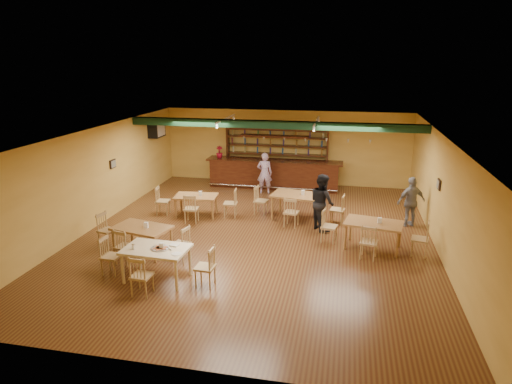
% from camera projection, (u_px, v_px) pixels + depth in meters
% --- Properties ---
extents(floor, '(12.00, 12.00, 0.00)m').
position_uv_depth(floor, '(256.00, 235.00, 13.11)').
color(floor, '#502A16').
rests_on(floor, ground).
extents(ceiling_beam, '(10.00, 0.30, 0.25)m').
position_uv_depth(ceiling_beam, '(273.00, 125.00, 14.92)').
color(ceiling_beam, black).
rests_on(ceiling_beam, ceiling).
extents(track_rail_left, '(0.05, 2.50, 0.05)m').
position_uv_depth(track_rail_left, '(226.00, 119.00, 15.81)').
color(track_rail_left, silver).
rests_on(track_rail_left, ceiling).
extents(track_rail_right, '(0.05, 2.50, 0.05)m').
position_uv_depth(track_rail_right, '(316.00, 121.00, 15.19)').
color(track_rail_right, silver).
rests_on(track_rail_right, ceiling).
extents(ac_unit, '(0.34, 0.70, 0.48)m').
position_uv_depth(ac_unit, '(157.00, 129.00, 17.30)').
color(ac_unit, silver).
rests_on(ac_unit, wall_left).
extents(picture_left, '(0.04, 0.34, 0.28)m').
position_uv_depth(picture_left, '(113.00, 164.00, 14.52)').
color(picture_left, black).
rests_on(picture_left, wall_left).
extents(picture_right, '(0.04, 0.34, 0.28)m').
position_uv_depth(picture_right, '(439.00, 184.00, 12.14)').
color(picture_right, black).
rests_on(picture_right, wall_right).
extents(bar_counter, '(5.39, 0.85, 1.13)m').
position_uv_depth(bar_counter, '(274.00, 174.00, 17.85)').
color(bar_counter, '#33110A').
rests_on(bar_counter, ground).
extents(back_bar_hutch, '(4.17, 0.40, 2.28)m').
position_uv_depth(back_bar_hutch, '(277.00, 157.00, 18.27)').
color(back_bar_hutch, '#33110A').
rests_on(back_bar_hutch, ground).
extents(poinsettia, '(0.34, 0.34, 0.47)m').
position_uv_depth(poinsettia, '(219.00, 152.00, 18.05)').
color(poinsettia, maroon).
rests_on(poinsettia, bar_counter).
extents(dining_table_a, '(1.44, 0.95, 0.68)m').
position_uv_depth(dining_table_a, '(196.00, 205.00, 14.71)').
color(dining_table_a, '#9A6536').
rests_on(dining_table_a, ground).
extents(dining_table_b, '(1.78, 1.24, 0.82)m').
position_uv_depth(dining_table_b, '(298.00, 206.00, 14.39)').
color(dining_table_b, '#9A6536').
rests_on(dining_table_b, ground).
extents(dining_table_c, '(1.64, 1.19, 0.74)m').
position_uv_depth(dining_table_c, '(143.00, 240.00, 11.83)').
color(dining_table_c, '#9A6536').
rests_on(dining_table_c, ground).
extents(dining_table_d, '(1.65, 1.17, 0.75)m').
position_uv_depth(dining_table_d, '(373.00, 235.00, 12.13)').
color(dining_table_d, '#9A6536').
rests_on(dining_table_d, ground).
extents(near_table, '(1.52, 1.02, 0.79)m').
position_uv_depth(near_table, '(157.00, 264.00, 10.39)').
color(near_table, beige).
rests_on(near_table, ground).
extents(pizza_tray, '(0.45, 0.45, 0.01)m').
position_uv_depth(pizza_tray, '(160.00, 248.00, 10.26)').
color(pizza_tray, silver).
rests_on(pizza_tray, near_table).
extents(parmesan_shaker, '(0.08, 0.08, 0.11)m').
position_uv_depth(parmesan_shaker, '(133.00, 247.00, 10.21)').
color(parmesan_shaker, '#EAE5C6').
rests_on(parmesan_shaker, near_table).
extents(napkin_stack, '(0.22, 0.18, 0.03)m').
position_uv_depth(napkin_stack, '(174.00, 245.00, 10.40)').
color(napkin_stack, white).
rests_on(napkin_stack, near_table).
extents(pizza_server, '(0.30, 0.28, 0.00)m').
position_uv_depth(pizza_server, '(168.00, 247.00, 10.27)').
color(pizza_server, silver).
rests_on(pizza_server, pizza_tray).
extents(side_plate, '(0.23, 0.23, 0.01)m').
position_uv_depth(side_plate, '(176.00, 254.00, 9.97)').
color(side_plate, white).
rests_on(side_plate, near_table).
extents(patron_bar, '(0.62, 0.45, 1.59)m').
position_uv_depth(patron_bar, '(265.00, 173.00, 17.05)').
color(patron_bar, '#764392').
rests_on(patron_bar, ground).
extents(patron_right_a, '(1.00, 1.06, 1.73)m').
position_uv_depth(patron_right_a, '(322.00, 202.00, 13.36)').
color(patron_right_a, black).
rests_on(patron_right_a, ground).
extents(patron_right_b, '(0.99, 0.73, 1.56)m').
position_uv_depth(patron_right_b, '(411.00, 202.00, 13.66)').
color(patron_right_b, gray).
rests_on(patron_right_b, ground).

